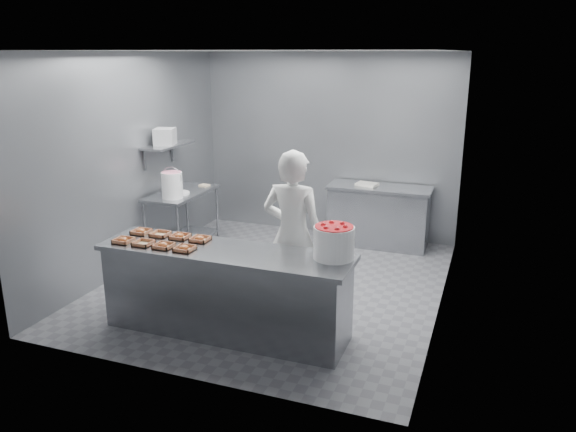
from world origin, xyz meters
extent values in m
plane|color=#4C4C51|center=(0.00, 0.00, 0.00)|extent=(4.50, 4.50, 0.00)
plane|color=white|center=(0.00, 0.00, 2.80)|extent=(4.50, 4.50, 0.00)
cube|color=slate|center=(0.00, 2.25, 1.40)|extent=(4.00, 0.04, 2.80)
cube|color=slate|center=(-2.00, 0.00, 1.40)|extent=(0.04, 4.50, 2.80)
cube|color=slate|center=(2.00, 0.00, 1.40)|extent=(0.04, 4.50, 2.80)
cube|color=slate|center=(0.00, -1.35, 0.88)|extent=(2.60, 0.70, 0.05)
cube|color=slate|center=(0.00, -1.35, 0.42)|extent=(2.50, 0.64, 0.85)
cube|color=slate|center=(-1.65, 0.60, 0.88)|extent=(0.60, 1.20, 0.04)
cube|color=slate|center=(-1.65, 0.60, 0.20)|extent=(0.56, 1.15, 0.03)
cylinder|color=slate|center=(-1.91, 0.04, 0.44)|extent=(0.04, 0.04, 0.88)
cylinder|color=slate|center=(-1.39, 0.04, 0.44)|extent=(0.04, 0.04, 0.88)
cylinder|color=slate|center=(-1.91, 1.16, 0.44)|extent=(0.04, 0.04, 0.88)
cylinder|color=slate|center=(-1.39, 1.16, 0.44)|extent=(0.04, 0.04, 0.88)
cube|color=slate|center=(0.90, 1.90, 0.88)|extent=(1.50, 0.60, 0.05)
cube|color=slate|center=(0.90, 1.90, 0.42)|extent=(1.44, 0.55, 0.85)
cube|color=slate|center=(-1.82, 0.60, 1.55)|extent=(0.35, 0.90, 0.03)
cube|color=tan|center=(-1.08, -1.51, 0.92)|extent=(0.18, 0.18, 0.04)
cube|color=white|center=(-1.03, -1.49, 0.91)|extent=(0.10, 0.06, 0.00)
ellipsoid|color=#C86F32|center=(-1.09, -1.51, 0.93)|extent=(0.10, 0.10, 0.05)
cube|color=tan|center=(-0.84, -1.51, 0.92)|extent=(0.18, 0.18, 0.04)
cube|color=white|center=(-0.79, -1.49, 0.91)|extent=(0.10, 0.06, 0.00)
cube|color=tan|center=(-0.60, -1.51, 0.92)|extent=(0.18, 0.18, 0.04)
cube|color=white|center=(-0.55, -1.49, 0.91)|extent=(0.10, 0.06, 0.00)
ellipsoid|color=#C86F32|center=(-0.61, -1.51, 0.93)|extent=(0.10, 0.10, 0.05)
cube|color=tan|center=(-0.36, -1.51, 0.92)|extent=(0.18, 0.18, 0.04)
cube|color=white|center=(-0.31, -1.49, 0.91)|extent=(0.10, 0.06, 0.00)
ellipsoid|color=#C86F32|center=(-0.37, -1.51, 0.93)|extent=(0.10, 0.10, 0.05)
cube|color=tan|center=(-1.08, -1.19, 0.92)|extent=(0.18, 0.18, 0.04)
cube|color=white|center=(-1.03, -1.18, 0.91)|extent=(0.10, 0.06, 0.00)
ellipsoid|color=#C86F32|center=(-1.09, -1.19, 0.93)|extent=(0.10, 0.10, 0.05)
cube|color=tan|center=(-0.84, -1.19, 0.92)|extent=(0.18, 0.18, 0.04)
cube|color=white|center=(-0.79, -1.18, 0.91)|extent=(0.10, 0.06, 0.00)
cube|color=tan|center=(-0.60, -1.19, 0.92)|extent=(0.18, 0.18, 0.04)
cube|color=white|center=(-0.55, -1.18, 0.91)|extent=(0.10, 0.06, 0.00)
ellipsoid|color=#C86F32|center=(-0.61, -1.19, 0.93)|extent=(0.10, 0.10, 0.05)
cube|color=tan|center=(-0.36, -1.19, 0.92)|extent=(0.18, 0.18, 0.04)
cube|color=white|center=(-0.31, -1.18, 0.91)|extent=(0.10, 0.06, 0.00)
ellipsoid|color=#C86F32|center=(-0.37, -1.19, 0.93)|extent=(0.10, 0.10, 0.05)
imported|color=silver|center=(0.51, -0.75, 0.92)|extent=(0.68, 0.46, 1.84)
cylinder|color=white|center=(1.08, -1.20, 1.06)|extent=(0.39, 0.39, 0.31)
cylinder|color=red|center=(1.08, -1.20, 1.20)|extent=(0.37, 0.37, 0.04)
cylinder|color=white|center=(-1.58, 0.26, 1.08)|extent=(0.28, 0.28, 0.35)
cylinder|color=pink|center=(-1.58, 0.26, 1.25)|extent=(0.26, 0.26, 0.02)
torus|color=slate|center=(-1.58, 0.26, 1.18)|extent=(0.29, 0.01, 0.29)
cylinder|color=white|center=(-1.63, 0.47, 0.91)|extent=(0.33, 0.33, 0.03)
cube|color=#CCB28C|center=(-1.52, 1.04, 0.91)|extent=(0.15, 0.13, 0.02)
cube|color=gray|center=(-1.82, 0.54, 1.68)|extent=(0.35, 0.37, 0.23)
cube|color=silver|center=(0.71, 1.90, 0.92)|extent=(0.34, 0.28, 0.04)
camera|label=1|loc=(2.42, -6.05, 2.78)|focal=35.00mm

